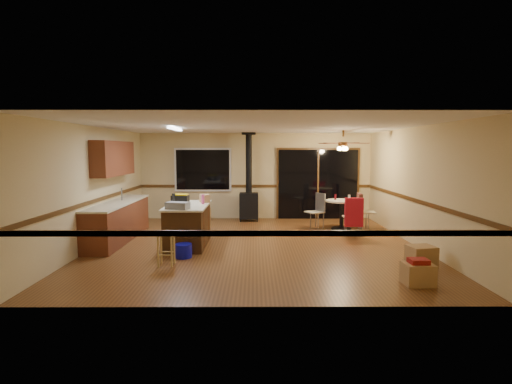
{
  "coord_description": "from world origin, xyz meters",
  "views": [
    {
      "loc": [
        -0.04,
        -8.65,
        2.09
      ],
      "look_at": [
        0.0,
        0.3,
        1.15
      ],
      "focal_mm": 28.0,
      "sensor_mm": 36.0,
      "label": 1
    }
  ],
  "objects_px": {
    "toolbox_grey": "(178,206)",
    "chair_near": "(354,212)",
    "blue_bucket": "(184,251)",
    "toolbox_black": "(180,200)",
    "dining_table": "(342,210)",
    "kitchen_island": "(188,225)",
    "box_under_window": "(200,215)",
    "chair_left": "(318,207)",
    "bar_stool": "(166,249)",
    "chair_right": "(361,207)",
    "box_corner_b": "(421,256)",
    "wood_stove": "(249,196)",
    "box_corner_a": "(418,274)"
  },
  "relations": [
    {
      "from": "chair_left",
      "to": "chair_near",
      "type": "xyz_separation_m",
      "value": [
        0.71,
        -1.03,
        0.01
      ]
    },
    {
      "from": "bar_stool",
      "to": "box_corner_a",
      "type": "relative_size",
      "value": 1.41
    },
    {
      "from": "blue_bucket",
      "to": "chair_right",
      "type": "bearing_deg",
      "value": 34.08
    },
    {
      "from": "toolbox_grey",
      "to": "box_corner_a",
      "type": "bearing_deg",
      "value": -25.87
    },
    {
      "from": "kitchen_island",
      "to": "box_corner_a",
      "type": "distance_m",
      "value": 4.8
    },
    {
      "from": "kitchen_island",
      "to": "chair_near",
      "type": "bearing_deg",
      "value": 12.57
    },
    {
      "from": "dining_table",
      "to": "chair_left",
      "type": "distance_m",
      "value": 0.63
    },
    {
      "from": "blue_bucket",
      "to": "chair_near",
      "type": "distance_m",
      "value": 4.26
    },
    {
      "from": "blue_bucket",
      "to": "chair_near",
      "type": "relative_size",
      "value": 0.47
    },
    {
      "from": "kitchen_island",
      "to": "wood_stove",
      "type": "xyz_separation_m",
      "value": [
        1.3,
        3.05,
        0.28
      ]
    },
    {
      "from": "chair_left",
      "to": "box_under_window",
      "type": "xyz_separation_m",
      "value": [
        -3.28,
        0.97,
        -0.39
      ]
    },
    {
      "from": "chair_near",
      "to": "blue_bucket",
      "type": "bearing_deg",
      "value": -153.45
    },
    {
      "from": "box_corner_b",
      "to": "box_under_window",
      "type": "bearing_deg",
      "value": 135.84
    },
    {
      "from": "wood_stove",
      "to": "box_corner_a",
      "type": "bearing_deg",
      "value": -64.36
    },
    {
      "from": "chair_near",
      "to": "kitchen_island",
      "type": "bearing_deg",
      "value": -167.43
    },
    {
      "from": "box_under_window",
      "to": "box_corner_b",
      "type": "height_order",
      "value": "box_under_window"
    },
    {
      "from": "chair_left",
      "to": "chair_near",
      "type": "relative_size",
      "value": 0.78
    },
    {
      "from": "toolbox_black",
      "to": "box_under_window",
      "type": "distance_m",
      "value": 2.93
    },
    {
      "from": "toolbox_grey",
      "to": "toolbox_black",
      "type": "relative_size",
      "value": 1.22
    },
    {
      "from": "kitchen_island",
      "to": "toolbox_grey",
      "type": "bearing_deg",
      "value": -99.18
    },
    {
      "from": "toolbox_black",
      "to": "bar_stool",
      "type": "xyz_separation_m",
      "value": [
        0.03,
        -1.6,
        -0.69
      ]
    },
    {
      "from": "dining_table",
      "to": "box_corner_a",
      "type": "height_order",
      "value": "dining_table"
    },
    {
      "from": "blue_bucket",
      "to": "box_corner_b",
      "type": "relative_size",
      "value": 0.72
    },
    {
      "from": "kitchen_island",
      "to": "box_under_window",
      "type": "relative_size",
      "value": 3.33
    },
    {
      "from": "bar_stool",
      "to": "chair_left",
      "type": "height_order",
      "value": "chair_left"
    },
    {
      "from": "bar_stool",
      "to": "dining_table",
      "type": "xyz_separation_m",
      "value": [
        3.9,
        3.3,
        0.22
      ]
    },
    {
      "from": "box_under_window",
      "to": "toolbox_grey",
      "type": "bearing_deg",
      "value": -89.65
    },
    {
      "from": "dining_table",
      "to": "box_corner_b",
      "type": "height_order",
      "value": "dining_table"
    },
    {
      "from": "box_corner_a",
      "to": "toolbox_grey",
      "type": "bearing_deg",
      "value": 154.13
    },
    {
      "from": "box_under_window",
      "to": "chair_right",
      "type": "bearing_deg",
      "value": -13.41
    },
    {
      "from": "chair_left",
      "to": "box_under_window",
      "type": "relative_size",
      "value": 1.08
    },
    {
      "from": "kitchen_island",
      "to": "box_under_window",
      "type": "distance_m",
      "value": 2.88
    },
    {
      "from": "toolbox_grey",
      "to": "chair_near",
      "type": "height_order",
      "value": "toolbox_grey"
    },
    {
      "from": "chair_near",
      "to": "chair_right",
      "type": "xyz_separation_m",
      "value": [
        0.42,
        0.95,
        0.0
      ]
    },
    {
      "from": "dining_table",
      "to": "box_under_window",
      "type": "distance_m",
      "value": 4.06
    },
    {
      "from": "toolbox_black",
      "to": "blue_bucket",
      "type": "height_order",
      "value": "toolbox_black"
    },
    {
      "from": "box_under_window",
      "to": "blue_bucket",
      "type": "bearing_deg",
      "value": -87.06
    },
    {
      "from": "box_under_window",
      "to": "wood_stove",
      "type": "bearing_deg",
      "value": 7.43
    },
    {
      "from": "chair_left",
      "to": "chair_near",
      "type": "distance_m",
      "value": 1.25
    },
    {
      "from": "toolbox_black",
      "to": "blue_bucket",
      "type": "distance_m",
      "value": 1.4
    },
    {
      "from": "box_corner_a",
      "to": "box_under_window",
      "type": "bearing_deg",
      "value": 127.07
    },
    {
      "from": "blue_bucket",
      "to": "dining_table",
      "type": "height_order",
      "value": "dining_table"
    },
    {
      "from": "toolbox_grey",
      "to": "chair_near",
      "type": "distance_m",
      "value": 4.25
    },
    {
      "from": "toolbox_black",
      "to": "box_corner_b",
      "type": "xyz_separation_m",
      "value": [
        4.65,
        -1.66,
        -0.82
      ]
    },
    {
      "from": "toolbox_black",
      "to": "toolbox_grey",
      "type": "bearing_deg",
      "value": -84.09
    },
    {
      "from": "chair_right",
      "to": "box_corner_a",
      "type": "xyz_separation_m",
      "value": [
        -0.27,
        -4.43,
        -0.43
      ]
    },
    {
      "from": "wood_stove",
      "to": "toolbox_grey",
      "type": "relative_size",
      "value": 5.57
    },
    {
      "from": "toolbox_grey",
      "to": "chair_near",
      "type": "relative_size",
      "value": 0.65
    },
    {
      "from": "toolbox_black",
      "to": "dining_table",
      "type": "distance_m",
      "value": 4.31
    },
    {
      "from": "toolbox_grey",
      "to": "chair_near",
      "type": "xyz_separation_m",
      "value": [
        3.96,
        1.48,
        -0.37
      ]
    }
  ]
}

